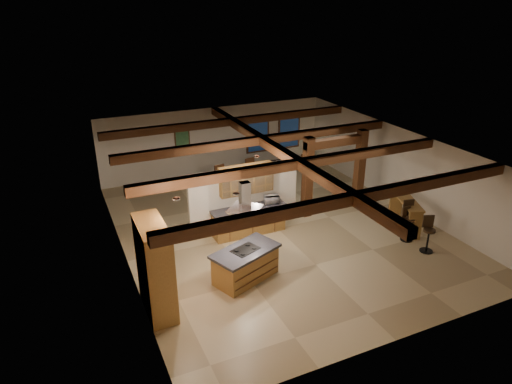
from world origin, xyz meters
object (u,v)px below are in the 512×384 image
(dining_table, at_px, (242,187))
(sofa, at_px, (267,165))
(bar_counter, at_px, (405,208))
(kitchen_island, at_px, (246,264))

(dining_table, distance_m, sofa, 2.79)
(bar_counter, bearing_deg, dining_table, 128.74)
(kitchen_island, distance_m, dining_table, 5.93)
(dining_table, height_order, bar_counter, bar_counter)
(kitchen_island, height_order, dining_table, kitchen_island)
(kitchen_island, height_order, sofa, kitchen_island)
(dining_table, bearing_deg, sofa, 41.52)
(kitchen_island, xyz_separation_m, sofa, (4.25, 7.39, -0.20))
(kitchen_island, relative_size, bar_counter, 1.04)
(kitchen_island, distance_m, sofa, 8.53)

